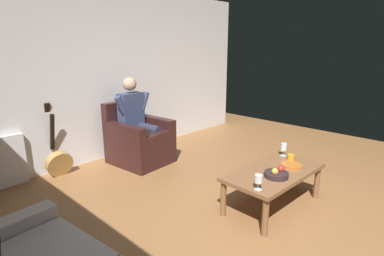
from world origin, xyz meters
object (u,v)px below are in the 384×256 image
object	(u,v)px
coffee_table	(274,175)
candle_jar	(291,157)
person_seated	(137,118)
guitar	(59,160)
fruit_bowl	(277,174)
wine_glass_far	(258,180)
decorative_dish	(292,165)
wine_glass_near	(284,148)
armchair	(139,141)

from	to	relation	value
coffee_table	candle_jar	size ratio (longest dim) A/B	15.19
person_seated	guitar	distance (m)	1.19
person_seated	coffee_table	distance (m)	2.14
guitar	fruit_bowl	size ratio (longest dim) A/B	4.03
wine_glass_far	guitar	bearing A→B (deg)	-74.22
guitar	decorative_dish	world-z (taller)	guitar
wine_glass_far	candle_jar	size ratio (longest dim) A/B	1.86
guitar	fruit_bowl	bearing A→B (deg)	113.17
wine_glass_far	coffee_table	bearing A→B (deg)	-166.89
decorative_dish	coffee_table	bearing A→B (deg)	-19.56
guitar	wine_glass_far	bearing A→B (deg)	105.78
person_seated	wine_glass_far	xyz separation A→B (m)	(0.32, 2.23, -0.15)
guitar	wine_glass_far	xyz separation A→B (m)	(-0.73, 2.58, 0.30)
person_seated	coffee_table	size ratio (longest dim) A/B	1.07
coffee_table	wine_glass_far	distance (m)	0.54
coffee_table	wine_glass_near	size ratio (longest dim) A/B	7.67
coffee_table	decorative_dish	xyz separation A→B (m)	(-0.23, 0.08, 0.07)
candle_jar	person_seated	bearing A→B (deg)	-73.93
armchair	fruit_bowl	world-z (taller)	armchair
decorative_dish	fruit_bowl	bearing A→B (deg)	2.87
armchair	decorative_dish	xyz separation A→B (m)	(-0.42, 2.19, 0.11)
fruit_bowl	decorative_dish	size ratio (longest dim) A/B	1.09
armchair	person_seated	size ratio (longest dim) A/B	0.71
coffee_table	candle_jar	bearing A→B (deg)	-177.07
person_seated	candle_jar	world-z (taller)	person_seated
armchair	decorative_dish	bearing A→B (deg)	95.92
wine_glass_near	wine_glass_far	bearing A→B (deg)	15.23
guitar	fruit_bowl	xyz separation A→B (m)	(-1.10, 2.56, 0.23)
coffee_table	wine_glass_far	xyz separation A→B (m)	(0.50, 0.12, 0.15)
armchair	person_seated	bearing A→B (deg)	-90.00
armchair	candle_jar	xyz separation A→B (m)	(-0.60, 2.09, 0.13)
wine_glass_far	decorative_dish	world-z (taller)	wine_glass_far
armchair	coffee_table	size ratio (longest dim) A/B	0.76
guitar	decorative_dish	size ratio (longest dim) A/B	4.38
coffee_table	fruit_bowl	world-z (taller)	fruit_bowl
armchair	coffee_table	world-z (taller)	armchair
coffee_table	decorative_dish	distance (m)	0.25
wine_glass_far	decorative_dish	xyz separation A→B (m)	(-0.73, -0.04, -0.08)
wine_glass_near	armchair	bearing A→B (deg)	-71.15
wine_glass_far	candle_jar	world-z (taller)	wine_glass_far
armchair	wine_glass_far	size ratio (longest dim) A/B	6.19
wine_glass_near	guitar	bearing A→B (deg)	-53.47
fruit_bowl	wine_glass_far	bearing A→B (deg)	2.63
wine_glass_near	coffee_table	bearing A→B (deg)	17.40
fruit_bowl	candle_jar	xyz separation A→B (m)	(-0.55, -0.12, -0.00)
fruit_bowl	decorative_dish	bearing A→B (deg)	-177.13
person_seated	guitar	xyz separation A→B (m)	(1.04, -0.35, -0.45)
coffee_table	fruit_bowl	distance (m)	0.19
guitar	fruit_bowl	distance (m)	2.80
guitar	candle_jar	xyz separation A→B (m)	(-1.65, 2.44, 0.23)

